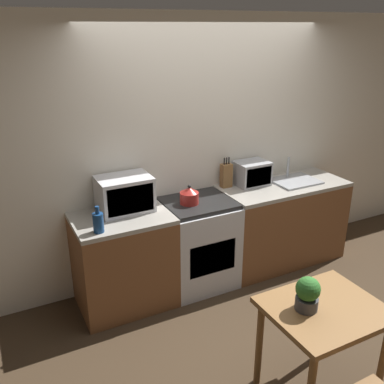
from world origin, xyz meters
The scene contains 13 objects.
ground_plane centered at (0.00, 0.00, 0.00)m, with size 16.00×16.00×0.00m, color #3D2D1E.
wall_back centered at (0.00, 1.19, 1.30)m, with size 10.00×0.06×2.60m.
counter_left_run centered at (-1.03, 0.85, 0.45)m, with size 0.86×0.62×0.90m.
counter_right_run centered at (0.77, 0.85, 0.45)m, with size 1.39×0.62×0.90m.
stove_range centered at (-0.26, 0.85, 0.45)m, with size 0.67×0.62×0.90m.
kettle centered at (-0.36, 0.84, 0.98)m, with size 0.18×0.18×0.19m.
microwave centered at (-0.95, 0.97, 1.06)m, with size 0.48×0.35×0.32m.
bottle centered at (-1.29, 0.65, 0.99)m, with size 0.09×0.09×0.23m.
knife_block centered at (0.18, 1.07, 1.03)m, with size 0.11×0.08×0.32m.
toaster_oven centered at (0.46, 1.01, 1.02)m, with size 0.35×0.27×0.25m.
sink_basin centered at (0.92, 0.86, 0.92)m, with size 0.48×0.39×0.24m.
dining_table centered at (-0.18, -0.79, 0.62)m, with size 0.76×0.64×0.74m.
potted_plant centered at (-0.31, -0.75, 0.85)m, with size 0.16×0.16×0.24m.
Camera 1 is at (-2.04, -2.48, 2.48)m, focal length 40.00 mm.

